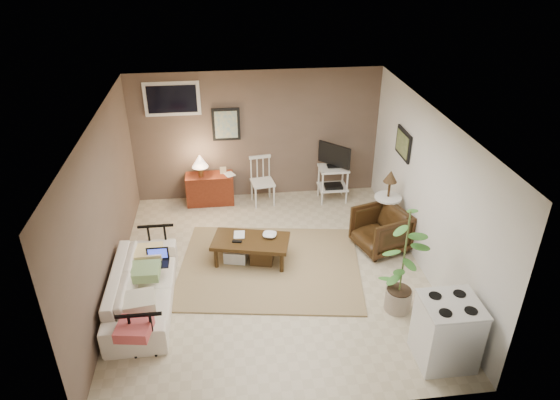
{
  "coord_description": "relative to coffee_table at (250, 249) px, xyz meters",
  "views": [
    {
      "loc": [
        -0.6,
        -6.03,
        4.53
      ],
      "look_at": [
        0.17,
        0.35,
        1.02
      ],
      "focal_mm": 32.0,
      "sensor_mm": 36.0,
      "label": 1
    }
  ],
  "objects": [
    {
      "name": "rug",
      "position": [
        0.28,
        -0.17,
        -0.23
      ],
      "size": [
        2.98,
        2.53,
        0.03
      ],
      "primitive_type": "cube",
      "rotation": [
        0.0,
        0.0,
        -0.15
      ],
      "color": "#987D58",
      "rests_on": "floor"
    },
    {
      "name": "potted_plant",
      "position": [
        1.89,
        -1.31,
        0.58
      ],
      "size": [
        0.39,
        0.39,
        1.55
      ],
      "color": "gray",
      "rests_on": "floor"
    },
    {
      "name": "red_console",
      "position": [
        -0.63,
        1.98,
        0.1
      ],
      "size": [
        0.86,
        0.38,
        0.99
      ],
      "color": "maroon",
      "rests_on": "floor"
    },
    {
      "name": "floor",
      "position": [
        0.3,
        -0.27,
        -0.24
      ],
      "size": [
        5.0,
        5.0,
        0.0
      ],
      "primitive_type": "plane",
      "color": "#C1B293",
      "rests_on": "ground"
    },
    {
      "name": "tv_stand",
      "position": [
        1.66,
        1.83,
        0.35
      ],
      "size": [
        0.53,
        0.52,
        1.12
      ],
      "color": "silver",
      "rests_on": "floor"
    },
    {
      "name": "book_table",
      "position": [
        -0.24,
        0.14,
        0.28
      ],
      "size": [
        0.17,
        0.03,
        0.22
      ],
      "primitive_type": "imported",
      "rotation": [
        0.0,
        0.0,
        -0.08
      ],
      "color": "#3D2710",
      "rests_on": "coffee_table"
    },
    {
      "name": "window",
      "position": [
        -1.15,
        2.2,
        1.71
      ],
      "size": [
        0.96,
        0.03,
        0.6
      ],
      "primitive_type": "cube",
      "color": "silver"
    },
    {
      "name": "art_back",
      "position": [
        -0.25,
        2.2,
        1.21
      ],
      "size": [
        0.5,
        0.03,
        0.6
      ],
      "primitive_type": "cube",
      "color": "black"
    },
    {
      "name": "coffee_table",
      "position": [
        0.0,
        0.0,
        0.0
      ],
      "size": [
        1.25,
        0.84,
        0.43
      ],
      "color": "#3D2710",
      "rests_on": "floor"
    },
    {
      "name": "stove",
      "position": [
        2.13,
        -2.23,
        0.18
      ],
      "size": [
        0.65,
        0.61,
        0.86
      ],
      "color": "silver",
      "rests_on": "floor"
    },
    {
      "name": "armchair",
      "position": [
        2.07,
        0.13,
        0.13
      ],
      "size": [
        0.87,
        0.9,
        0.75
      ],
      "primitive_type": "imported",
      "rotation": [
        0.0,
        0.0,
        -1.27
      ],
      "color": "black",
      "rests_on": "floor"
    },
    {
      "name": "side_table",
      "position": [
        2.29,
        0.55,
        0.48
      ],
      "size": [
        0.44,
        0.44,
        1.17
      ],
      "color": "silver",
      "rests_on": "floor"
    },
    {
      "name": "sofa",
      "position": [
        -1.5,
        -0.81,
        0.15
      ],
      "size": [
        0.58,
        1.99,
        0.78
      ],
      "primitive_type": "imported",
      "rotation": [
        0.0,
        0.0,
        1.57
      ],
      "color": "silver",
      "rests_on": "floor"
    },
    {
      "name": "spindle_chair",
      "position": [
        0.35,
        1.88,
        0.17
      ],
      "size": [
        0.45,
        0.45,
        0.89
      ],
      "color": "silver",
      "rests_on": "floor"
    },
    {
      "name": "sofa_end_rails",
      "position": [
        -1.39,
        -0.81,
        0.09
      ],
      "size": [
        0.54,
        1.99,
        0.67
      ],
      "primitive_type": null,
      "color": "black",
      "rests_on": "floor"
    },
    {
      "name": "laptop",
      "position": [
        -1.31,
        -0.47,
        0.26
      ],
      "size": [
        0.31,
        0.22,
        0.21
      ],
      "color": "black",
      "rests_on": "sofa"
    },
    {
      "name": "book_console",
      "position": [
        -0.32,
        1.91,
        0.44
      ],
      "size": [
        0.16,
        0.08,
        0.22
      ],
      "primitive_type": "imported",
      "rotation": [
        0.0,
        0.0,
        0.39
      ],
      "color": "#3D2710",
      "rests_on": "red_console"
    },
    {
      "name": "art_right",
      "position": [
        2.52,
        0.78,
        1.28
      ],
      "size": [
        0.03,
        0.6,
        0.45
      ],
      "primitive_type": "cube",
      "color": "black"
    },
    {
      "name": "bowl",
      "position": [
        0.3,
        0.05,
        0.27
      ],
      "size": [
        0.21,
        0.1,
        0.21
      ],
      "primitive_type": "imported",
      "rotation": [
        0.0,
        0.0,
        -0.24
      ],
      "color": "#3D2710",
      "rests_on": "coffee_table"
    },
    {
      "name": "sofa_pillows",
      "position": [
        -1.46,
        -1.04,
        0.24
      ],
      "size": [
        0.38,
        1.89,
        0.13
      ],
      "primitive_type": null,
      "color": "beige",
      "rests_on": "sofa"
    }
  ]
}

